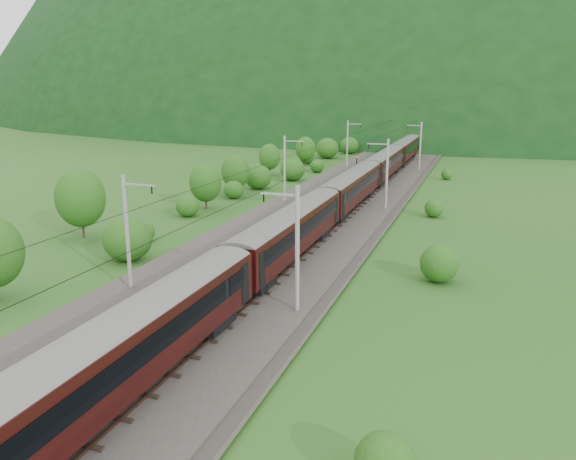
% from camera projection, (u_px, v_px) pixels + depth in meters
% --- Properties ---
extents(ground, '(600.00, 600.00, 0.00)m').
position_uv_depth(ground, '(210.00, 302.00, 37.73)').
color(ground, '#234E18').
rests_on(ground, ground).
extents(railbed, '(14.00, 220.00, 0.30)m').
position_uv_depth(railbed, '(265.00, 258.00, 46.82)').
color(railbed, '#38332D').
rests_on(railbed, ground).
extents(track_left, '(2.40, 220.00, 0.27)m').
position_uv_depth(track_left, '(239.00, 253.00, 47.54)').
color(track_left, '#553224').
rests_on(track_left, railbed).
extents(track_right, '(2.40, 220.00, 0.27)m').
position_uv_depth(track_right, '(292.00, 258.00, 45.99)').
color(track_right, '#553224').
rests_on(track_right, railbed).
extents(catenary_left, '(2.54, 192.28, 8.00)m').
position_uv_depth(catenary_left, '(285.00, 167.00, 67.78)').
color(catenary_left, gray).
rests_on(catenary_left, railbed).
extents(catenary_right, '(2.54, 192.28, 8.00)m').
position_uv_depth(catenary_right, '(386.00, 173.00, 63.82)').
color(catenary_right, gray).
rests_on(catenary_right, railbed).
extents(overhead_wires, '(4.83, 198.00, 0.03)m').
position_uv_depth(overhead_wires, '(264.00, 176.00, 45.08)').
color(overhead_wires, black).
rests_on(overhead_wires, ground).
extents(mountain_main, '(504.00, 360.00, 244.00)m').
position_uv_depth(mountain_main, '(454.00, 115.00, 274.96)').
color(mountain_main, black).
rests_on(mountain_main, ground).
extents(mountain_ridge, '(336.00, 280.00, 132.00)m').
position_uv_depth(mountain_ridge, '(259.00, 108.00, 350.30)').
color(mountain_ridge, black).
rests_on(mountain_ridge, ground).
extents(train, '(2.82, 155.62, 4.90)m').
position_uv_depth(train, '(351.00, 183.00, 63.95)').
color(train, black).
rests_on(train, ground).
extents(hazard_post_near, '(0.18, 0.18, 1.65)m').
position_uv_depth(hazard_post_near, '(343.00, 189.00, 72.76)').
color(hazard_post_near, red).
rests_on(hazard_post_near, railbed).
extents(hazard_post_far, '(0.14, 0.14, 1.28)m').
position_uv_depth(hazard_post_far, '(346.00, 191.00, 71.98)').
color(hazard_post_far, red).
rests_on(hazard_post_far, railbed).
extents(signal, '(0.27, 0.27, 2.41)m').
position_uv_depth(signal, '(357.00, 162.00, 93.57)').
color(signal, black).
rests_on(signal, railbed).
extents(vegetation_left, '(12.70, 147.78, 6.65)m').
position_uv_depth(vegetation_left, '(187.00, 195.00, 61.68)').
color(vegetation_left, '#215115').
rests_on(vegetation_left, ground).
extents(vegetation_right, '(5.56, 102.38, 2.71)m').
position_uv_depth(vegetation_right, '(376.00, 372.00, 26.13)').
color(vegetation_right, '#215115').
rests_on(vegetation_right, ground).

